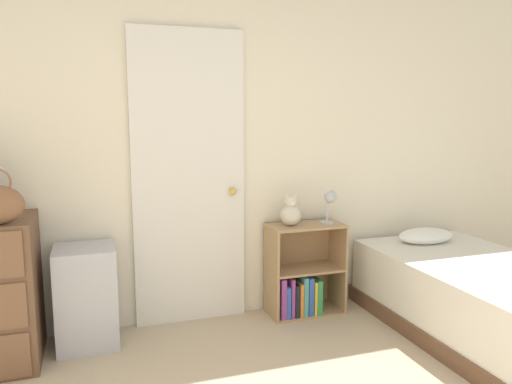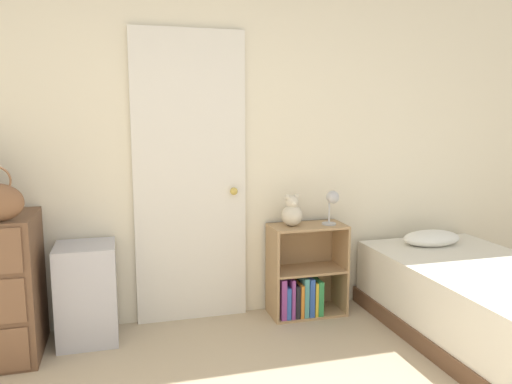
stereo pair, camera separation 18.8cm
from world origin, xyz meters
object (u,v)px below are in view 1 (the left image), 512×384
storage_bin (86,296)px  teddy_bear (291,212)px  desk_lamp (330,200)px  bookshelf (301,280)px  bed (491,304)px

storage_bin → teddy_bear: size_ratio=2.77×
teddy_bear → desk_lamp: (0.30, -0.04, 0.08)m
bookshelf → bed: 1.31m
teddy_bear → bed: bearing=-37.1°
bed → storage_bin: bearing=162.7°
storage_bin → bed: bearing=-17.3°
storage_bin → bed: (2.55, -0.79, -0.08)m
storage_bin → bookshelf: 1.54m
desk_lamp → bookshelf: bearing=169.3°
storage_bin → desk_lamp: desk_lamp is taller
storage_bin → teddy_bear: bearing=1.5°
teddy_bear → desk_lamp: size_ratio=0.93×
bookshelf → desk_lamp: desk_lamp is taller
bookshelf → teddy_bear: teddy_bear is taller
bed → desk_lamp: bearing=135.5°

